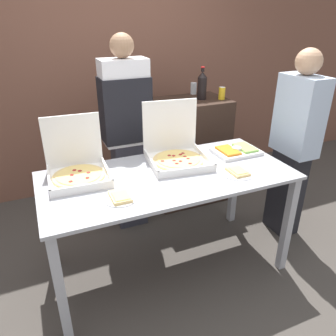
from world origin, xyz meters
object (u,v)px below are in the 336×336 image
object	(u,v)px
pizza_box_far_left	(77,167)
paper_plate_front_left	(238,172)
soda_can_colored	(222,93)
soda_bottle	(202,85)
pizza_box_far_right	(176,151)
person_server_vest	(126,127)
soda_can_silver	(194,88)
veggie_tray	(236,151)
person_guest_plaid	(294,144)
paper_plate_front_center	(120,197)

from	to	relation	value
pizza_box_far_left	paper_plate_front_left	distance (m)	1.16
soda_can_colored	paper_plate_front_left	bearing A→B (deg)	-114.93
paper_plate_front_left	soda_bottle	bearing A→B (deg)	74.94
pizza_box_far_right	person_server_vest	xyz separation A→B (m)	(-0.24, 0.55, 0.07)
soda_can_silver	person_server_vest	world-z (taller)	person_server_vest
veggie_tray	soda_can_silver	xyz separation A→B (m)	(0.13, 1.07, 0.30)
soda_bottle	pizza_box_far_left	bearing A→B (deg)	-151.85
soda_can_silver	soda_can_colored	bearing A→B (deg)	-64.08
soda_can_silver	pizza_box_far_left	bearing A→B (deg)	-145.32
pizza_box_far_left	person_server_vest	xyz separation A→B (m)	(0.52, 0.53, 0.07)
soda_bottle	person_guest_plaid	bearing A→B (deg)	-63.30
pizza_box_far_right	soda_can_silver	world-z (taller)	pizza_box_far_right
soda_bottle	soda_can_silver	xyz separation A→B (m)	(0.03, 0.24, -0.08)
paper_plate_front_center	person_guest_plaid	distance (m)	1.67
pizza_box_far_left	veggie_tray	size ratio (longest dim) A/B	1.21
pizza_box_far_left	veggie_tray	distance (m)	1.29
soda_can_silver	person_guest_plaid	distance (m)	1.25
person_guest_plaid	pizza_box_far_right	bearing A→B (deg)	82.97
pizza_box_far_left	paper_plate_front_center	xyz separation A→B (m)	(0.19, -0.42, -0.06)
paper_plate_front_left	soda_bottle	world-z (taller)	soda_bottle
pizza_box_far_right	person_guest_plaid	distance (m)	1.09
soda_can_silver	soda_can_colored	size ratio (longest dim) A/B	1.00
person_server_vest	pizza_box_far_right	bearing A→B (deg)	113.40
pizza_box_far_right	veggie_tray	size ratio (longest dim) A/B	1.38
pizza_box_far_left	soda_can_silver	size ratio (longest dim) A/B	3.61
soda_bottle	soda_can_colored	world-z (taller)	soda_bottle
soda_can_colored	veggie_tray	bearing A→B (deg)	-111.39
paper_plate_front_left	soda_can_silver	size ratio (longest dim) A/B	1.96
paper_plate_front_left	person_guest_plaid	world-z (taller)	person_guest_plaid
soda_bottle	soda_can_silver	bearing A→B (deg)	82.95
soda_bottle	person_guest_plaid	size ratio (longest dim) A/B	0.19
soda_can_silver	person_guest_plaid	xyz separation A→B (m)	(0.42, -1.14, -0.31)
soda_bottle	soda_can_colored	bearing A→B (deg)	-24.31
pizza_box_far_left	person_guest_plaid	distance (m)	1.85
pizza_box_far_right	soda_can_colored	bearing A→B (deg)	46.40
soda_bottle	person_guest_plaid	xyz separation A→B (m)	(0.45, -0.90, -0.39)
veggie_tray	soda_bottle	bearing A→B (deg)	82.80
paper_plate_front_left	paper_plate_front_center	distance (m)	0.89
pizza_box_far_right	soda_bottle	distance (m)	1.04
paper_plate_front_left	person_server_vest	world-z (taller)	person_server_vest
person_guest_plaid	soda_can_silver	bearing A→B (deg)	20.36
paper_plate_front_left	veggie_tray	distance (m)	0.38
soda_can_silver	paper_plate_front_left	bearing A→B (deg)	-103.71
veggie_tray	paper_plate_front_center	bearing A→B (deg)	-162.86
paper_plate_front_center	person_server_vest	world-z (taller)	person_server_vest
pizza_box_far_left	soda_can_colored	bearing A→B (deg)	25.36
pizza_box_far_right	person_server_vest	bearing A→B (deg)	120.05
pizza_box_far_right	veggie_tray	distance (m)	0.53
soda_bottle	person_server_vest	xyz separation A→B (m)	(-0.87, -0.21, -0.26)
pizza_box_far_right	person_guest_plaid	size ratio (longest dim) A/B	0.30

